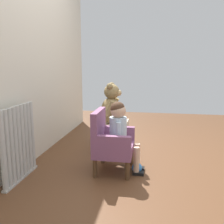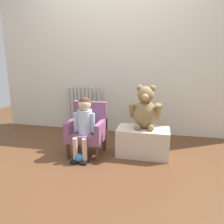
{
  "view_description": "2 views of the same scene",
  "coord_description": "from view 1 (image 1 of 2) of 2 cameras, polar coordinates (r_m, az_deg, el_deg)",
  "views": [
    {
      "loc": [
        -2.53,
        -0.04,
        1.07
      ],
      "look_at": [
        0.22,
        0.44,
        0.53
      ],
      "focal_mm": 40.0,
      "sensor_mm": 36.0,
      "label": 1
    },
    {
      "loc": [
        0.67,
        -2.0,
        1.12
      ],
      "look_at": [
        0.14,
        0.37,
        0.54
      ],
      "focal_mm": 35.0,
      "sensor_mm": 36.0,
      "label": 2
    }
  ],
  "objects": [
    {
      "name": "toy_ball",
      "position": [
        2.57,
        5.71,
        -12.54
      ],
      "size": [
        0.1,
        0.1,
        0.1
      ],
      "primitive_type": "sphere",
      "color": "#337BCB",
      "rests_on": "ground_plane"
    },
    {
      "name": "back_wall",
      "position": [
        2.87,
        -18.73,
        12.93
      ],
      "size": [
        3.8,
        0.05,
        2.4
      ],
      "primitive_type": "cube",
      "color": "beige",
      "rests_on": "ground_plane"
    },
    {
      "name": "ground_plane",
      "position": [
        2.75,
        8.49,
        -12.14
      ],
      "size": [
        6.0,
        6.0,
        0.0
      ],
      "primitive_type": "plane",
      "color": "brown"
    },
    {
      "name": "child_armchair",
      "position": [
        2.52,
        -0.47,
        -6.75
      ],
      "size": [
        0.42,
        0.38,
        0.62
      ],
      "color": "#824D70",
      "rests_on": "ground_plane"
    },
    {
      "name": "radiator",
      "position": [
        2.47,
        -20.53,
        -6.77
      ],
      "size": [
        0.56,
        0.05,
        0.7
      ],
      "color": "#B5B6B1",
      "rests_on": "ground_plane"
    },
    {
      "name": "child_figure",
      "position": [
        2.46,
        1.95,
        -3.42
      ],
      "size": [
        0.25,
        0.35,
        0.71
      ],
      "color": "silver",
      "rests_on": "ground_plane"
    },
    {
      "name": "large_teddy_bear",
      "position": [
        3.13,
        -0.16,
        1.47
      ],
      "size": [
        0.37,
        0.26,
        0.51
      ],
      "color": "olive",
      "rests_on": "low_bench"
    },
    {
      "name": "low_bench",
      "position": [
        3.2,
        0.26,
        -5.51
      ],
      "size": [
        0.61,
        0.34,
        0.33
      ],
      "primitive_type": "cube",
      "color": "beige",
      "rests_on": "ground_plane"
    }
  ]
}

